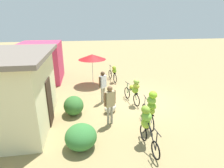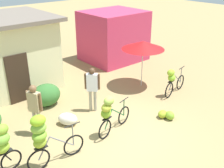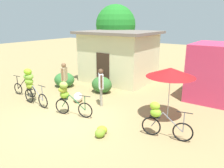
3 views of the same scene
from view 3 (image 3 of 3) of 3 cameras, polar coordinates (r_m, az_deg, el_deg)
ground_plane at (r=9.30m, az=-11.09°, el=-8.56°), size 60.00×60.00×0.00m
building_low at (r=14.27m, az=1.76°, el=7.19°), size 4.59×3.87×3.17m
tree_behind_building at (r=16.99m, az=0.94°, el=14.93°), size 2.94×2.94×4.94m
hedge_bush_front_left at (r=13.46m, az=-12.17°, el=1.11°), size 1.22×1.14×0.84m
hedge_bush_front_right at (r=12.06m, az=-2.67°, el=-0.19°), size 1.17×0.94×0.89m
market_umbrella at (r=8.71m, az=14.88°, el=2.93°), size 1.87×1.87×2.11m
bicycle_leftmost at (r=12.08m, az=-21.03°, el=0.89°), size 1.62×0.45×1.48m
bicycle_near_pile at (r=10.97m, az=-20.24°, el=0.23°), size 1.76×0.42×1.70m
bicycle_center_loaded at (r=9.30m, az=-11.54°, el=-3.04°), size 1.71×0.55×1.44m
bicycle_by_shop at (r=7.66m, az=12.38°, el=-8.57°), size 1.70×0.45×1.22m
banana_pile_on_ground at (r=7.81m, az=-2.85°, el=-12.09°), size 0.53×0.67×0.32m
produce_sack at (r=10.93m, az=-8.77°, el=-3.36°), size 0.77×0.83×0.44m
person_vendor at (r=10.03m, az=-2.87°, el=0.18°), size 0.42×0.45×1.75m
person_bystander at (r=11.51m, az=-12.18°, el=2.02°), size 0.35×0.53×1.77m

